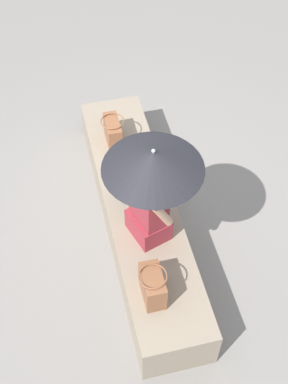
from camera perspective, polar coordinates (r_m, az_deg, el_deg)
name	(u,v)px	position (r m, az deg, el deg)	size (l,w,h in m)	color
ground_plane	(140,231)	(5.21, -0.44, -4.17)	(14.00, 14.00, 0.00)	gray
stone_bench	(140,217)	(5.02, -0.45, -2.68)	(2.86, 0.63, 0.46)	gray
person_seated	(149,205)	(4.33, 0.53, -1.38)	(0.51, 0.37, 0.90)	#992D38
parasol	(153,161)	(3.90, 0.99, 3.39)	(0.78, 0.78, 1.06)	#B7B7BC
handbag_black	(113,131)	(5.25, -3.36, 6.54)	(0.31, 0.23, 0.28)	brown
tote_bag_canvas	(153,286)	(4.20, 0.93, -10.02)	(0.31, 0.23, 0.30)	brown
shoulder_bag_spare	(131,183)	(4.76, -1.41, 0.92)	(0.23, 0.17, 0.33)	black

